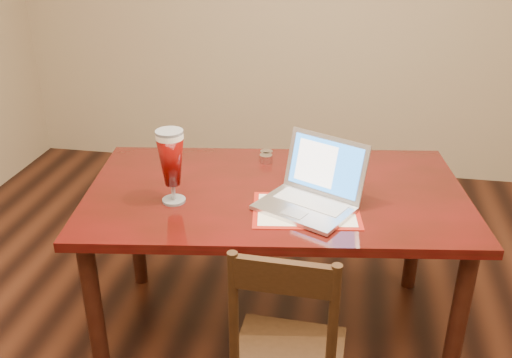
# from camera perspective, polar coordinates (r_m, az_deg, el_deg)

# --- Properties ---
(dining_table) EXTENTS (1.74, 1.14, 1.07)m
(dining_table) POSITION_cam_1_polar(r_m,az_deg,el_deg) (2.48, 1.76, -2.78)
(dining_table) COLOR #490909
(dining_table) RESTS_ON ground
(dining_chair) EXTENTS (0.40, 0.38, 0.92)m
(dining_chair) POSITION_cam_1_polar(r_m,az_deg,el_deg) (2.10, 3.06, -17.37)
(dining_chair) COLOR black
(dining_chair) RESTS_ON ground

